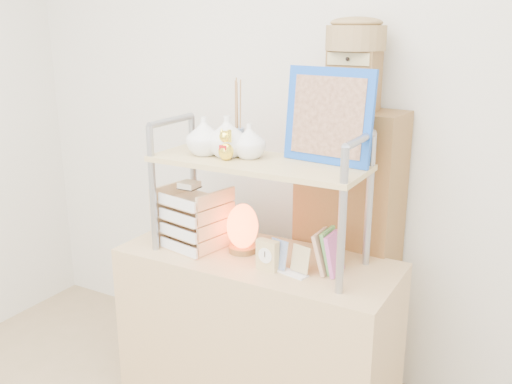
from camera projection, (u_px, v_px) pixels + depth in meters
room_shell at (108, 29)px, 1.50m from camera, size 3.42×3.41×2.61m
desk at (257, 334)px, 2.55m from camera, size 1.20×0.50×0.75m
cabinet at (347, 255)px, 2.64m from camera, size 0.47×0.28×1.35m
hutch at (252, 151)px, 2.33m from camera, size 0.90×0.34×0.80m
letter_tray at (191, 221)px, 2.51m from camera, size 0.29×0.28×0.30m
salt_lamp at (243, 228)px, 2.46m from camera, size 0.14×0.13×0.22m
desk_clock at (267, 255)px, 2.29m from camera, size 0.09×0.05×0.13m
postcard_stand at (288, 264)px, 2.27m from camera, size 0.19×0.09×0.13m
drawer_chest at (354, 81)px, 2.40m from camera, size 0.20×0.16×0.25m
woven_basket at (356, 38)px, 2.35m from camera, size 0.25×0.25×0.10m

